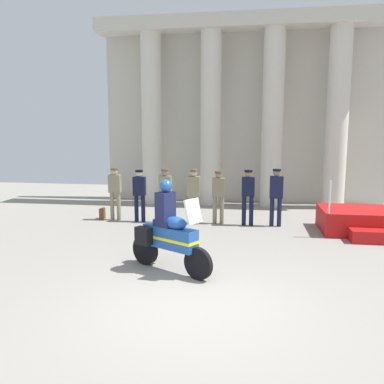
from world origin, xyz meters
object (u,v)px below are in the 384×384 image
object	(u,v)px
officer_in_row_6	(276,193)
briefcase_on_ground	(102,214)
reviewing_stand	(368,222)
motorcycle_with_rider	(167,233)
officer_in_row_0	(115,189)
officer_in_row_2	(165,191)
officer_in_row_1	(139,191)
officer_in_row_3	(194,192)
officer_in_row_4	(218,193)
officer_in_row_5	(248,193)

from	to	relation	value
officer_in_row_6	briefcase_on_ground	world-z (taller)	officer_in_row_6
reviewing_stand	motorcycle_with_rider	size ratio (longest dim) A/B	1.35
officer_in_row_0	officer_in_row_6	xyz separation A→B (m)	(5.06, -0.10, 0.03)
reviewing_stand	officer_in_row_2	world-z (taller)	officer_in_row_2
officer_in_row_1	officer_in_row_3	world-z (taller)	officer_in_row_3
reviewing_stand	officer_in_row_0	distance (m)	7.65
officer_in_row_0	officer_in_row_3	size ratio (longest dim) A/B	0.99
reviewing_stand	officer_in_row_4	size ratio (longest dim) A/B	1.56
officer_in_row_2	officer_in_row_5	world-z (taller)	officer_in_row_5
officer_in_row_4	officer_in_row_5	world-z (taller)	officer_in_row_5
reviewing_stand	officer_in_row_0	world-z (taller)	officer_in_row_0
officer_in_row_2	officer_in_row_3	world-z (taller)	officer_in_row_3
officer_in_row_4	reviewing_stand	bearing A→B (deg)	171.69
officer_in_row_4	officer_in_row_1	bearing A→B (deg)	0.64
reviewing_stand	officer_in_row_6	bearing A→B (deg)	171.21
officer_in_row_6	briefcase_on_ground	bearing A→B (deg)	-3.65
officer_in_row_6	officer_in_row_0	bearing A→B (deg)	-3.02
officer_in_row_4	officer_in_row_5	distance (m)	0.91
officer_in_row_0	officer_in_row_2	bearing A→B (deg)	173.98
officer_in_row_0	officer_in_row_5	size ratio (longest dim) A/B	0.99
officer_in_row_6	officer_in_row_4	bearing A→B (deg)	-4.81
briefcase_on_ground	officer_in_row_4	bearing A→B (deg)	-1.23
officer_in_row_5	motorcycle_with_rider	xyz separation A→B (m)	(-1.57, -4.24, -0.21)
officer_in_row_4	briefcase_on_ground	world-z (taller)	officer_in_row_4
officer_in_row_2	officer_in_row_4	distance (m)	1.66
briefcase_on_ground	motorcycle_with_rider	bearing A→B (deg)	-54.66
officer_in_row_5	officer_in_row_6	bearing A→B (deg)	179.26
officer_in_row_2	officer_in_row_5	xyz separation A→B (m)	(2.55, 0.00, 0.01)
motorcycle_with_rider	officer_in_row_4	bearing A→B (deg)	111.41
officer_in_row_3	officer_in_row_5	distance (m)	1.65
officer_in_row_2	officer_in_row_5	distance (m)	2.55
reviewing_stand	officer_in_row_2	size ratio (longest dim) A/B	1.52
reviewing_stand	officer_in_row_6	xyz separation A→B (m)	(-2.54, 0.39, 0.71)
officer_in_row_3	briefcase_on_ground	distance (m)	3.18
motorcycle_with_rider	officer_in_row_1	bearing A→B (deg)	143.33
briefcase_on_ground	officer_in_row_3	bearing A→B (deg)	-4.55
officer_in_row_3	officer_in_row_6	world-z (taller)	officer_in_row_6
officer_in_row_5	officer_in_row_6	xyz separation A→B (m)	(0.84, 0.02, 0.02)
reviewing_stand	briefcase_on_ground	distance (m)	8.11
reviewing_stand	officer_in_row_0	size ratio (longest dim) A/B	1.52
officer_in_row_2	officer_in_row_6	world-z (taller)	officer_in_row_6
reviewing_stand	officer_in_row_0	bearing A→B (deg)	176.29
reviewing_stand	motorcycle_with_rider	distance (m)	6.30
reviewing_stand	motorcycle_with_rider	xyz separation A→B (m)	(-4.95, -3.86, 0.48)
officer_in_row_2	officer_in_row_1	bearing A→B (deg)	-1.90
reviewing_stand	officer_in_row_3	world-z (taller)	officer_in_row_3
officer_in_row_6	officer_in_row_1	bearing A→B (deg)	-1.60
officer_in_row_2	officer_in_row_5	size ratio (longest dim) A/B	1.00
officer_in_row_0	officer_in_row_1	distance (m)	0.85
officer_in_row_4	officer_in_row_3	bearing A→B (deg)	10.33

